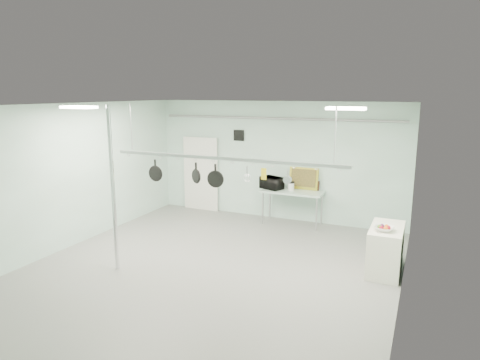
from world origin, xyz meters
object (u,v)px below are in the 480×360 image
at_px(coffee_canister, 291,187).
at_px(fruit_bowl, 384,229).
at_px(microwave, 272,183).
at_px(side_cabinet, 386,249).
at_px(pot_rack, 223,157).
at_px(skillet_left, 155,170).
at_px(chrome_pole, 113,190).
at_px(prep_table, 292,193).
at_px(skillet_mid, 196,173).
at_px(skillet_right, 215,175).

relative_size(coffee_canister, fruit_bowl, 0.56).
bearing_deg(fruit_bowl, microwave, 141.44).
height_order(side_cabinet, pot_rack, pot_rack).
xyz_separation_m(pot_rack, skillet_left, (-1.54, 0.00, -0.36)).
relative_size(side_cabinet, skillet_left, 2.75).
xyz_separation_m(chrome_pole, pot_rack, (1.90, 0.90, 0.63)).
relative_size(microwave, skillet_left, 1.32).
bearing_deg(chrome_pole, pot_rack, 25.35).
bearing_deg(pot_rack, chrome_pole, -154.65).
distance_m(side_cabinet, fruit_bowl, 0.56).
height_order(side_cabinet, fruit_bowl, fruit_bowl).
xyz_separation_m(chrome_pole, side_cabinet, (4.85, 2.00, -1.15)).
relative_size(prep_table, coffee_canister, 7.93).
height_order(pot_rack, fruit_bowl, pot_rack).
height_order(side_cabinet, microwave, microwave).
xyz_separation_m(prep_table, pot_rack, (-0.40, -3.30, 1.40)).
bearing_deg(coffee_canister, pot_rack, -95.97).
bearing_deg(chrome_pole, side_cabinet, 22.41).
xyz_separation_m(skillet_mid, skillet_right, (0.42, 0.00, -0.02)).
height_order(chrome_pole, fruit_bowl, chrome_pole).
bearing_deg(skillet_right, prep_table, 72.35).
bearing_deg(prep_table, side_cabinet, -40.79).
bearing_deg(microwave, skillet_left, 89.88).
relative_size(prep_table, skillet_left, 3.67).
height_order(side_cabinet, skillet_right, skillet_right).
relative_size(coffee_canister, skillet_right, 0.46).
bearing_deg(skillet_right, microwave, 82.18).
bearing_deg(fruit_bowl, skillet_mid, -166.39).
distance_m(microwave, coffee_canister, 0.52).
xyz_separation_m(pot_rack, skillet_right, (-0.16, 0.00, -0.36)).
height_order(pot_rack, coffee_canister, pot_rack).
xyz_separation_m(coffee_canister, skillet_right, (-0.51, -3.33, 0.86)).
relative_size(microwave, skillet_mid, 1.41).
bearing_deg(skillet_right, pot_rack, -7.98).
xyz_separation_m(chrome_pole, coffee_canister, (2.25, 4.23, -0.59)).
bearing_deg(pot_rack, skillet_right, 180.00).
xyz_separation_m(chrome_pole, skillet_left, (0.36, 0.90, 0.27)).
distance_m(coffee_canister, skillet_right, 3.47).
relative_size(skillet_left, skillet_mid, 1.07).
bearing_deg(fruit_bowl, skillet_left, -169.24).
bearing_deg(chrome_pole, microwave, 67.65).
bearing_deg(skillet_left, fruit_bowl, 11.42).
height_order(prep_table, side_cabinet, prep_table).
distance_m(prep_table, skillet_right, 3.50).
distance_m(side_cabinet, skillet_mid, 3.97).
bearing_deg(coffee_canister, microwave, -177.55).
bearing_deg(coffee_canister, prep_table, -25.66).
bearing_deg(skillet_mid, chrome_pole, -115.48).
xyz_separation_m(chrome_pole, fruit_bowl, (4.81, 1.75, -0.66)).
relative_size(pot_rack, microwave, 8.35).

